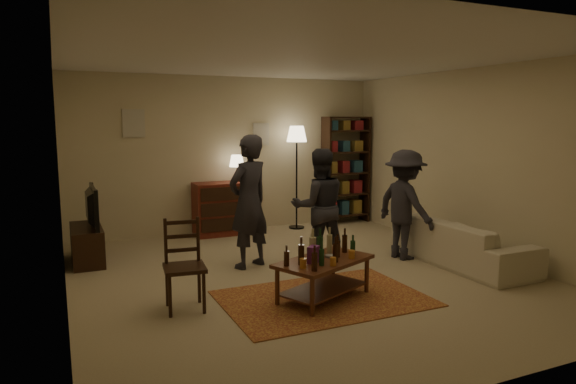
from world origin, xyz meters
TOP-DOWN VIEW (x-y plane):
  - floor at (0.00, 0.00)m, footprint 6.00×6.00m
  - room_shell at (-0.65, 2.98)m, footprint 6.00×6.00m
  - rug at (-0.17, -0.85)m, footprint 2.20×1.50m
  - coffee_table at (-0.18, -0.85)m, footprint 1.24×0.99m
  - dining_chair at (-1.62, -0.48)m, footprint 0.46×0.46m
  - tv_stand at (-2.44, 1.80)m, footprint 0.40×1.00m
  - dresser at (-0.19, 2.71)m, footprint 1.00×0.50m
  - bookshelf at (2.25, 2.78)m, footprint 0.90×0.34m
  - floor_lamp at (1.15, 2.65)m, footprint 0.36×0.36m
  - sofa at (2.20, -0.40)m, footprint 0.81×2.08m
  - person_left at (-0.48, 0.67)m, footprint 0.76×0.65m
  - person_right at (0.45, 0.44)m, footprint 0.88×0.75m
  - person_by_sofa at (1.67, 0.18)m, footprint 0.68×1.06m

SIDE VIEW (x-z plane):
  - floor at x=0.00m, z-range 0.00..0.00m
  - rug at x=-0.17m, z-range 0.00..0.01m
  - sofa at x=2.20m, z-range 0.00..0.61m
  - tv_stand at x=-2.44m, z-range -0.14..0.91m
  - coffee_table at x=-0.18m, z-range 0.01..0.79m
  - dresser at x=-0.19m, z-range -0.20..1.16m
  - dining_chair at x=-1.62m, z-range 0.02..0.98m
  - person_by_sofa at x=1.67m, z-range 0.00..1.54m
  - person_right at x=0.45m, z-range 0.00..1.58m
  - person_left at x=-0.48m, z-range 0.00..1.77m
  - bookshelf at x=2.25m, z-range 0.03..2.04m
  - floor_lamp at x=1.15m, z-range 0.65..2.50m
  - room_shell at x=-0.65m, z-range -1.19..4.81m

